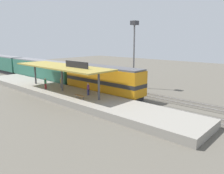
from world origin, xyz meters
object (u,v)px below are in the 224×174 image
at_px(passenger_carriage_front, 41,70).
at_px(freight_car, 82,73).
at_px(light_mast, 134,40).
at_px(person_boarding, 61,82).
at_px(platform_bench, 80,96).
at_px(person_walking, 45,83).
at_px(person_waiting, 88,89).
at_px(passenger_carriage_rear, 1,63).
at_px(locomotive, 103,80).

xyz_separation_m(passenger_carriage_front, freight_car, (4.60, -7.46, -0.34)).
height_order(freight_car, light_mast, light_mast).
relative_size(passenger_carriage_front, person_boarding, 11.70).
xyz_separation_m(platform_bench, freight_car, (10.60, 12.28, 0.63)).
relative_size(person_walking, person_boarding, 1.00).
relative_size(freight_car, person_waiting, 7.02).
height_order(person_walking, person_boarding, same).
relative_size(freight_car, light_mast, 1.03).
distance_m(light_mast, person_walking, 16.62).
distance_m(light_mast, person_boarding, 14.42).
bearing_deg(person_boarding, platform_bench, -107.27).
relative_size(passenger_carriage_rear, person_walking, 11.70).
distance_m(platform_bench, freight_car, 16.23).
xyz_separation_m(passenger_carriage_rear, person_waiting, (-3.86, -39.76, -0.46)).
bearing_deg(light_mast, person_walking, 152.47).
xyz_separation_m(platform_bench, passenger_carriage_rear, (6.00, 40.53, 0.97)).
bearing_deg(passenger_carriage_rear, person_boarding, -96.35).
bearing_deg(person_boarding, locomotive, -57.19).
height_order(platform_bench, light_mast, light_mast).
bearing_deg(locomotive, passenger_carriage_front, 90.00).
relative_size(passenger_carriage_front, freight_car, 1.67).
bearing_deg(platform_bench, light_mast, 6.95).
height_order(freight_car, person_walking, freight_car).
bearing_deg(passenger_carriage_front, platform_bench, -106.91).
bearing_deg(person_walking, light_mast, -27.53).
height_order(platform_bench, freight_car, freight_car).
xyz_separation_m(freight_car, person_walking, (-10.35, -3.53, -0.12)).
distance_m(passenger_carriage_front, person_walking, 12.41).
bearing_deg(passenger_carriage_front, person_walking, -117.62).
height_order(platform_bench, person_waiting, person_waiting).
distance_m(locomotive, person_walking, 9.08).
xyz_separation_m(locomotive, passenger_carriage_rear, (0.00, 38.80, -0.10)).
xyz_separation_m(locomotive, person_walking, (-5.75, 7.01, -0.56)).
height_order(passenger_carriage_front, passenger_carriage_rear, same).
distance_m(locomotive, light_mast, 9.83).
bearing_deg(platform_bench, person_walking, 88.36).
xyz_separation_m(locomotive, freight_car, (4.60, 10.54, -0.44)).
relative_size(person_waiting, person_boarding, 1.00).
relative_size(passenger_carriage_rear, freight_car, 1.67).
bearing_deg(locomotive, person_boarding, 122.81).
bearing_deg(passenger_carriage_front, light_mast, -66.63).
height_order(passenger_carriage_front, person_waiting, passenger_carriage_front).
height_order(locomotive, freight_car, locomotive).
bearing_deg(person_boarding, passenger_carriage_rear, 83.65).
xyz_separation_m(freight_car, light_mast, (3.20, -10.59, 6.43)).
bearing_deg(person_walking, passenger_carriage_rear, 79.75).
xyz_separation_m(platform_bench, light_mast, (13.80, 1.68, 7.05)).
height_order(locomotive, person_waiting, locomotive).
bearing_deg(person_waiting, locomotive, 14.01).
bearing_deg(person_walking, platform_bench, -91.64).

